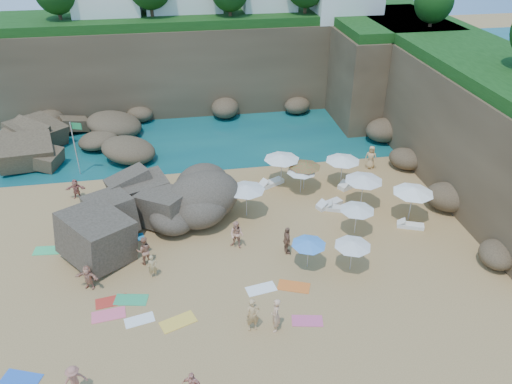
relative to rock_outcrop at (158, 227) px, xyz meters
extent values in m
plane|color=tan|center=(4.38, -3.02, 0.00)|extent=(120.00, 120.00, 0.00)
plane|color=#0C4751|center=(4.38, 26.98, 0.00)|extent=(120.00, 120.00, 0.00)
cube|color=brown|center=(6.38, 21.98, 4.00)|extent=(44.00, 8.00, 8.00)
cube|color=brown|center=(23.38, 4.98, 4.00)|extent=(8.00, 30.00, 8.00)
cube|color=brown|center=(21.38, 16.98, 4.00)|extent=(10.00, 12.00, 8.00)
sphere|color=#11380F|center=(23.38, 12.98, 10.80)|extent=(3.15, 3.15, 3.15)
cylinder|color=white|center=(-13.62, 26.98, 3.00)|extent=(0.10, 0.10, 6.00)
cylinder|color=white|center=(-12.12, 26.98, 3.00)|extent=(0.10, 0.10, 6.00)
cylinder|color=white|center=(-10.62, 26.98, 3.00)|extent=(0.10, 0.10, 6.00)
cylinder|color=silver|center=(-5.85, 8.12, 2.14)|extent=(0.09, 0.09, 4.28)
cube|color=#228B4A|center=(-5.44, 8.12, 3.93)|extent=(0.72, 0.29, 0.48)
cylinder|color=silver|center=(5.81, 0.41, 1.10)|extent=(0.06, 0.06, 2.20)
cone|color=silver|center=(5.81, 0.41, 2.15)|extent=(2.47, 2.47, 0.38)
cylinder|color=silver|center=(8.94, 4.10, 1.15)|extent=(0.07, 0.07, 2.30)
cone|color=white|center=(8.94, 4.10, 2.25)|extent=(2.58, 2.58, 0.39)
cylinder|color=silver|center=(13.23, 3.26, 1.11)|extent=(0.07, 0.07, 2.22)
cone|color=white|center=(13.23, 3.26, 2.17)|extent=(2.49, 2.49, 0.38)
cylinder|color=silver|center=(13.67, 0.18, 1.14)|extent=(0.07, 0.07, 2.29)
cone|color=silver|center=(13.67, 0.18, 2.23)|extent=(2.57, 2.57, 0.39)
cylinder|color=silver|center=(10.06, 2.68, 0.92)|extent=(0.05, 0.05, 1.85)
cone|color=silver|center=(10.06, 2.68, 1.80)|extent=(2.08, 2.08, 0.32)
cylinder|color=silver|center=(10.40, 3.11, 1.03)|extent=(0.06, 0.06, 2.05)
cone|color=red|center=(10.40, 3.11, 2.00)|extent=(2.30, 2.30, 0.35)
cylinder|color=silver|center=(16.19, -1.90, 1.17)|extent=(0.07, 0.07, 2.33)
cone|color=white|center=(16.19, -1.90, 2.28)|extent=(2.62, 2.62, 0.40)
cylinder|color=silver|center=(12.22, -2.73, 0.97)|extent=(0.06, 0.06, 1.94)
cone|color=silver|center=(12.22, -2.73, 1.89)|extent=(2.17, 2.17, 0.33)
cylinder|color=silver|center=(8.45, -5.44, 0.88)|extent=(0.05, 0.05, 1.77)
cone|color=#4289E0|center=(8.45, -5.44, 1.72)|extent=(1.98, 1.98, 0.30)
cylinder|color=silver|center=(10.79, -6.07, 0.93)|extent=(0.05, 0.05, 1.86)
cone|color=silver|center=(10.79, -6.07, 1.81)|extent=(2.08, 2.08, 0.32)
cube|color=white|center=(8.19, 4.04, 0.15)|extent=(2.07, 1.51, 0.31)
cube|color=white|center=(10.23, 7.21, 0.13)|extent=(1.71, 0.85, 0.25)
cube|color=white|center=(13.87, 2.92, 0.16)|extent=(2.08, 1.55, 0.31)
cube|color=silver|center=(11.96, -0.02, 0.14)|extent=(1.86, 1.18, 0.27)
cube|color=white|center=(15.97, -2.72, 0.13)|extent=(1.76, 1.12, 0.26)
cube|color=silver|center=(11.56, 0.56, 0.15)|extent=(2.01, 1.36, 0.30)
cube|color=blue|center=(-5.99, -10.87, 0.02)|extent=(1.92, 1.41, 0.03)
cube|color=#FA617C|center=(-2.50, -7.49, 0.01)|extent=(1.77, 1.03, 0.03)
cube|color=#2FA565|center=(-1.42, -6.55, 0.02)|extent=(1.85, 1.17, 0.03)
cube|color=white|center=(-0.94, -8.11, 0.01)|extent=(1.59, 1.03, 0.03)
cube|color=red|center=(-2.43, -6.50, 0.01)|extent=(1.73, 1.04, 0.03)
cube|color=#299CDC|center=(-1.62, -1.04, 0.01)|extent=(1.67, 1.13, 0.03)
cube|color=#D85482|center=(7.37, -9.57, 0.01)|extent=(1.67, 1.05, 0.03)
cube|color=orange|center=(7.29, -6.97, 0.02)|extent=(1.93, 1.44, 0.03)
cube|color=#38C570|center=(-6.49, -1.40, 0.02)|extent=(1.79, 1.00, 0.03)
cube|color=yellow|center=(0.98, -8.56, 0.02)|extent=(1.96, 1.44, 0.03)
cube|color=white|center=(5.50, -6.87, 0.01)|extent=(1.73, 1.08, 0.03)
imported|color=tan|center=(-0.24, -4.87, 0.73)|extent=(0.58, 0.43, 1.45)
imported|color=#B27659|center=(-0.70, -3.56, 0.90)|extent=(0.92, 0.74, 1.81)
imported|color=#DE9B7E|center=(4.83, 2.51, 0.92)|extent=(1.28, 0.83, 1.83)
imported|color=brown|center=(7.55, -3.99, 0.90)|extent=(0.48, 1.07, 1.80)
imported|color=tan|center=(16.30, 5.38, 0.93)|extent=(1.04, 0.88, 1.86)
imported|color=#AE6457|center=(-5.59, 4.61, 0.72)|extent=(1.35, 0.44, 1.44)
imported|color=#E2AB80|center=(5.68, -9.84, 0.95)|extent=(0.57, 0.76, 1.90)
imported|color=tan|center=(-3.65, -5.23, 0.19)|extent=(1.80, 1.85, 0.39)
imported|color=tan|center=(4.59, -9.64, 0.22)|extent=(0.80, 1.88, 0.44)
imported|color=tan|center=(4.71, -2.97, 0.34)|extent=(1.69, 1.98, 0.68)
camera|label=1|loc=(1.81, -26.98, 18.43)|focal=35.00mm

